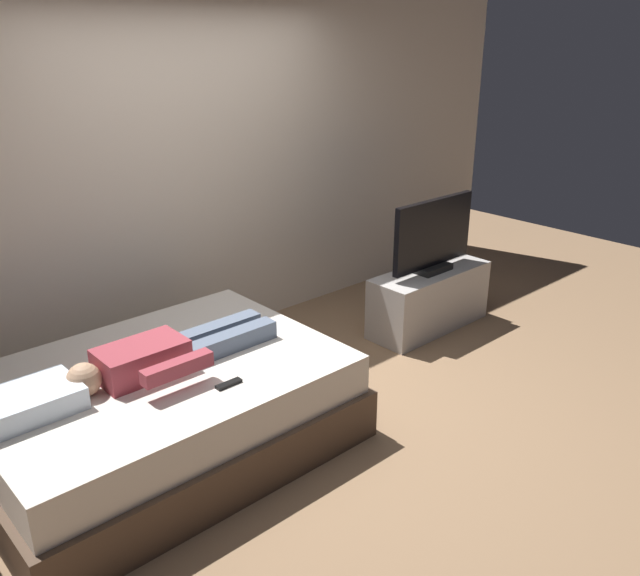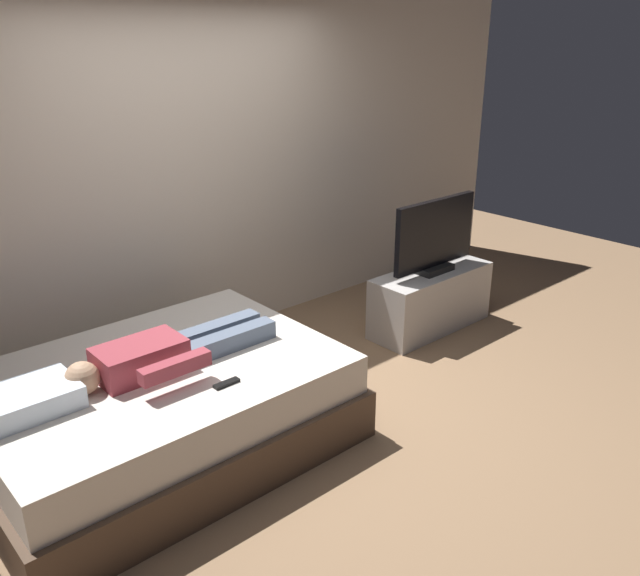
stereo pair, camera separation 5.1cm
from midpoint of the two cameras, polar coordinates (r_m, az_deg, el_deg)
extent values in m
plane|color=#8C6B4C|center=(4.36, 0.58, -10.71)|extent=(10.00, 10.00, 0.00)
cube|color=beige|center=(5.24, -7.63, 11.16)|extent=(6.40, 0.10, 2.80)
cube|color=brown|center=(4.07, -13.13, -11.41)|extent=(2.05, 1.51, 0.30)
cube|color=silver|center=(3.93, -13.46, -8.10)|extent=(1.97, 1.43, 0.24)
cube|color=white|center=(3.63, -23.60, -8.86)|extent=(0.48, 0.34, 0.12)
cube|color=#993842|center=(3.78, -14.88, -5.93)|extent=(0.48, 0.28, 0.18)
sphere|color=tan|center=(3.67, -19.47, -7.37)|extent=(0.18, 0.18, 0.18)
cube|color=slate|center=(3.97, -7.38, -4.53)|extent=(0.60, 0.11, 0.11)
cube|color=slate|center=(4.09, -8.66, -3.77)|extent=(0.60, 0.11, 0.11)
cube|color=#993842|center=(3.56, -11.99, -6.69)|extent=(0.40, 0.08, 0.08)
cube|color=black|center=(3.61, -7.67, -8.16)|extent=(0.15, 0.04, 0.02)
cube|color=#B7B2AD|center=(5.49, 9.78, -1.00)|extent=(1.10, 0.40, 0.50)
cube|color=black|center=(5.39, 9.96, 1.69)|extent=(0.32, 0.20, 0.05)
cube|color=black|center=(5.30, 10.17, 4.69)|extent=(0.88, 0.05, 0.54)
camera|label=1|loc=(0.03, -89.67, 0.13)|focal=37.06mm
camera|label=2|loc=(0.03, 90.33, -0.13)|focal=37.06mm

